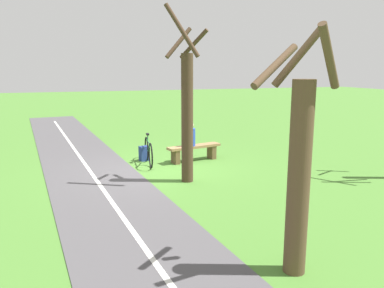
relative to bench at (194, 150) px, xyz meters
The scene contains 9 objects.
ground_plane 1.55m from the bench, 27.58° to the left, with size 80.00×80.00×0.00m, color #477A2D.
paved_path 5.49m from the bench, 59.04° to the left, with size 2.48×36.00×0.02m, color #4C494C.
path_centre_line 5.49m from the bench, 59.04° to the left, with size 0.10×32.00×0.00m, color silver.
bench is the anchor object (origin of this frame).
person_seated 0.53m from the bench, 12.17° to the left, with size 0.41×0.41×0.78m.
bicycle 1.47m from the bench, ahead, with size 0.21×1.79×0.94m.
backpack 1.61m from the bench, 19.94° to the right, with size 0.34×0.31×0.48m.
tree_far_right 7.01m from the bench, 83.29° to the left, with size 1.16×1.18×3.51m.
tree_far_left 2.70m from the bench, 66.29° to the left, with size 1.21×1.21×4.43m.
Camera 1 is at (2.52, 10.54, 2.93)m, focal length 35.65 mm.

